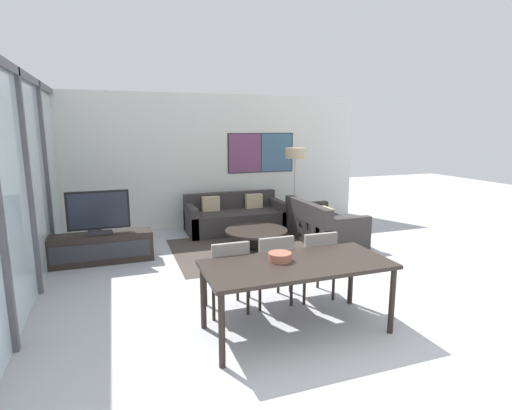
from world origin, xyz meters
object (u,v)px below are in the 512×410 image
(dining_chair_left, at_px, (228,272))
(coffee_table, at_px, (256,234))
(sofa_main, at_px, (234,218))
(dining_table, at_px, (297,269))
(sofa_side, at_px, (321,227))
(television, at_px, (99,213))
(dining_chair_right, at_px, (315,261))
(fruit_bowl, at_px, (280,256))
(tv_console, at_px, (101,248))
(floor_lamp, at_px, (295,158))
(dining_chair_centre, at_px, (272,265))

(dining_chair_left, bearing_deg, coffee_table, 62.80)
(sofa_main, distance_m, dining_table, 4.28)
(sofa_side, bearing_deg, television, 88.74)
(coffee_table, xyz_separation_m, dining_chair_right, (-0.03, -2.22, 0.23))
(dining_chair_left, bearing_deg, fruit_bowl, -51.39)
(tv_console, bearing_deg, dining_chair_right, -42.74)
(sofa_main, distance_m, dining_chair_left, 3.77)
(dining_chair_right, bearing_deg, floor_lamp, 68.85)
(dining_chair_left, relative_size, fruit_bowl, 3.54)
(coffee_table, distance_m, fruit_bowl, 2.91)
(sofa_main, relative_size, dining_table, 1.03)
(sofa_main, relative_size, fruit_bowl, 8.06)
(dining_chair_left, xyz_separation_m, dining_chair_right, (1.12, 0.02, 0.00))
(sofa_main, distance_m, coffee_table, 1.35)
(television, bearing_deg, dining_chair_left, -59.17)
(sofa_side, distance_m, dining_chair_centre, 2.94)
(sofa_main, distance_m, dining_chair_centre, 3.60)
(television, xyz_separation_m, coffee_table, (2.56, -0.12, -0.55))
(dining_table, height_order, fruit_bowl, fruit_bowl)
(dining_chair_right, relative_size, floor_lamp, 0.52)
(fruit_bowl, bearing_deg, sofa_side, 53.92)
(dining_chair_centre, distance_m, floor_lamp, 4.06)
(tv_console, bearing_deg, television, 90.00)
(coffee_table, bearing_deg, television, 177.26)
(television, distance_m, dining_table, 3.59)
(dining_chair_centre, bearing_deg, fruit_bowl, -104.26)
(television, distance_m, sofa_main, 2.89)
(coffee_table, distance_m, dining_chair_centre, 2.29)
(dining_chair_left, distance_m, floor_lamp, 4.38)
(dining_table, distance_m, floor_lamp, 4.61)
(sofa_side, bearing_deg, tv_console, 88.76)
(fruit_bowl, bearing_deg, tv_console, 122.35)
(sofa_main, height_order, fruit_bowl, fruit_bowl)
(tv_console, relative_size, dining_chair_centre, 1.81)
(dining_chair_left, bearing_deg, floor_lamp, 54.76)
(television, distance_m, dining_chair_left, 2.77)
(tv_console, distance_m, sofa_main, 2.84)
(dining_table, height_order, floor_lamp, floor_lamp)
(television, height_order, floor_lamp, floor_lamp)
(sofa_side, xyz_separation_m, dining_table, (-1.90, -2.91, 0.42))
(dining_table, xyz_separation_m, floor_lamp, (1.90, 4.12, 0.80))
(dining_table, height_order, dining_chair_right, dining_chair_right)
(television, bearing_deg, dining_chair_right, -42.75)
(fruit_bowl, bearing_deg, floor_lamp, 62.97)
(sofa_main, relative_size, coffee_table, 1.81)
(dining_table, xyz_separation_m, dining_chair_right, (0.56, 0.66, -0.19))
(dining_chair_right, height_order, fruit_bowl, dining_chair_right)
(sofa_main, height_order, floor_lamp, floor_lamp)
(sofa_main, height_order, coffee_table, sofa_main)
(fruit_bowl, bearing_deg, sofa_main, 79.89)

